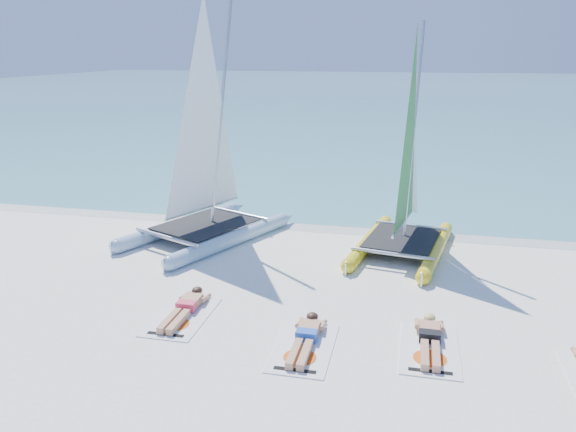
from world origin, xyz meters
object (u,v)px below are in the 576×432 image
sunbather_a (186,307)px  towel_c (429,349)px  catamaran_blue (206,166)px  sunbather_b (306,337)px  towel_b (304,347)px  sunbather_c (430,338)px  catamaran_yellow (409,178)px  towel_a (182,316)px

sunbather_a → towel_c: 4.68m
catamaran_blue → sunbather_b: 6.55m
catamaran_blue → towel_b: size_ratio=3.60×
sunbather_a → sunbather_b: same height
sunbather_b → sunbather_c: (2.13, 0.44, 0.00)m
towel_c → sunbather_b: bearing=-173.3°
sunbather_a → catamaran_yellow: bearing=49.9°
catamaran_yellow → towel_a: size_ratio=3.16×
sunbather_a → towel_b: (2.53, -0.82, -0.11)m
sunbather_c → towel_a: bearing=-180.0°
catamaran_blue → towel_c: size_ratio=3.60×
towel_c → sunbather_a: bearing=175.3°
catamaran_blue → sunbather_c: size_ratio=3.86×
towel_c → catamaran_blue: bearing=140.5°
catamaran_yellow → sunbather_a: 6.61m
towel_a → sunbather_c: (4.66, 0.00, 0.11)m
towel_a → sunbather_a: sunbather_a is taller
towel_b → towel_c: 2.17m
towel_a → sunbather_c: size_ratio=1.07×
towel_a → sunbather_a: bearing=90.0°
towel_c → sunbather_c: (0.00, 0.19, 0.11)m
sunbather_a → catamaran_blue: bearing=104.9°
catamaran_yellow → towel_c: size_ratio=3.16×
sunbather_b → sunbather_c: same height
catamaran_yellow → sunbather_c: 5.38m
catamaran_blue → sunbather_c: catamaran_blue is taller
catamaran_yellow → sunbather_a: (-4.11, -4.88, -1.72)m
catamaran_yellow → towel_b: bearing=-95.7°
towel_b → sunbather_c: size_ratio=1.07×
catamaran_yellow → towel_a: catamaran_yellow is taller
catamaran_blue → towel_c: (5.84, -4.81, -1.98)m
towel_b → sunbather_b: sunbather_b is taller
catamaran_blue → sunbather_a: (1.18, -4.43, -1.87)m
catamaran_yellow → towel_b: catamaran_yellow is taller
towel_b → sunbather_b: size_ratio=1.07×
catamaran_blue → towel_a: 5.16m
towel_a → sunbather_a: 0.22m
sunbather_c → catamaran_yellow: bearing=96.3°
catamaran_yellow → towel_c: (0.56, -5.26, -1.83)m
towel_a → towel_c: size_ratio=1.00×
sunbather_a → sunbather_b: bearing=-14.0°
catamaran_blue → sunbather_c: bearing=-14.3°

